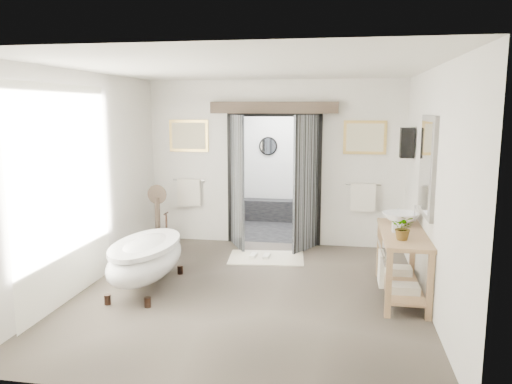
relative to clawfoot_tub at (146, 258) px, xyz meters
The scene contains 13 objects.
ground_plane 1.45m from the clawfoot_tub, ahead, with size 5.00×5.00×0.00m, color #675C50.
room_shell 1.97m from the clawfoot_tub, ahead, with size 4.52×5.02×2.91m.
shower_room 4.32m from the clawfoot_tub, 71.16° to the left, with size 2.22×2.01×2.51m.
back_wall_dressing 2.99m from the clawfoot_tub, 59.84° to the left, with size 3.82×0.77×2.52m.
clawfoot_tub is the anchor object (origin of this frame).
vanity 3.35m from the clawfoot_tub, ahead, with size 0.57×1.60×0.85m.
pedestal_mirror 1.87m from the clawfoot_tub, 105.91° to the left, with size 0.33×0.22×1.13m.
rug 2.18m from the clawfoot_tub, 49.26° to the left, with size 1.20×0.80×0.01m, color beige.
slippers 2.10m from the clawfoot_tub, 51.36° to the left, with size 0.32×0.24×0.05m.
basin 3.48m from the clawfoot_tub, 11.87° to the left, with size 0.49×0.49×0.17m, color white.
plant 3.36m from the clawfoot_tub, ahead, with size 0.27×0.24×0.30m, color gray.
soap_bottle_a 3.32m from the clawfoot_tub, ahead, with size 0.10×0.10×0.21m, color gray.
soap_bottle_b 3.53m from the clawfoot_tub, 15.83° to the left, with size 0.14×0.14×0.18m, color gray.
Camera 1 is at (1.17, -6.19, 2.41)m, focal length 35.00 mm.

